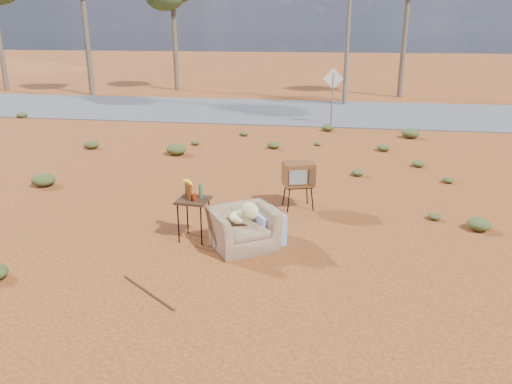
# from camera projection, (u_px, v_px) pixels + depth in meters

# --- Properties ---
(ground) EXTENTS (140.00, 140.00, 0.00)m
(ground) POSITION_uv_depth(u_px,v_px,m) (226.00, 254.00, 8.49)
(ground) COLOR #97551E
(ground) RESTS_ON ground
(highway) EXTENTS (140.00, 7.00, 0.04)m
(highway) POSITION_uv_depth(u_px,v_px,m) (299.00, 112.00, 22.52)
(highway) COLOR #565659
(highway) RESTS_ON ground
(armchair) EXTENTS (1.40, 1.37, 0.95)m
(armchair) POSITION_uv_depth(u_px,v_px,m) (248.00, 222.00, 8.66)
(armchair) COLOR #816446
(armchair) RESTS_ON ground
(tv_unit) EXTENTS (0.75, 0.67, 1.00)m
(tv_unit) POSITION_uv_depth(u_px,v_px,m) (299.00, 175.00, 10.40)
(tv_unit) COLOR black
(tv_unit) RESTS_ON ground
(side_table) EXTENTS (0.58, 0.58, 1.08)m
(side_table) POSITION_uv_depth(u_px,v_px,m) (192.00, 197.00, 8.87)
(side_table) COLOR #382214
(side_table) RESTS_ON ground
(rusty_bar) EXTENTS (1.08, 0.83, 0.04)m
(rusty_bar) POSITION_uv_depth(u_px,v_px,m) (148.00, 292.00, 7.23)
(rusty_bar) COLOR #502715
(rusty_bar) RESTS_ON ground
(road_sign) EXTENTS (0.78, 0.06, 2.19)m
(road_sign) POSITION_uv_depth(u_px,v_px,m) (333.00, 86.00, 19.02)
(road_sign) COLOR brown
(road_sign) RESTS_ON ground
(utility_pole_center) EXTENTS (1.40, 0.20, 8.00)m
(utility_pole_center) POSITION_uv_depth(u_px,v_px,m) (349.00, 16.00, 23.25)
(utility_pole_center) COLOR brown
(utility_pole_center) RESTS_ON ground
(scrub_patch) EXTENTS (17.49, 8.07, 0.33)m
(scrub_patch) POSITION_uv_depth(u_px,v_px,m) (232.00, 173.00, 12.70)
(scrub_patch) COLOR #414C21
(scrub_patch) RESTS_ON ground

